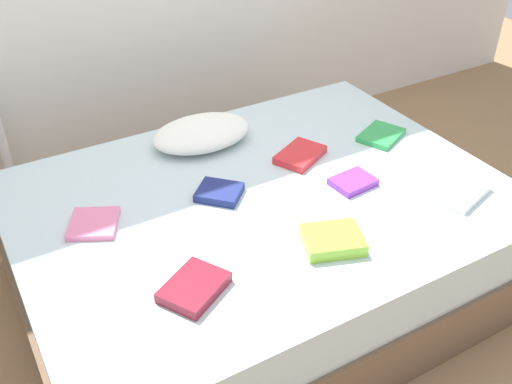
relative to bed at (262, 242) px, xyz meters
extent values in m
plane|color=#93704C|center=(0.00, 0.00, -0.25)|extent=(8.00, 8.00, 0.00)
cube|color=brown|center=(0.00, 0.00, -0.11)|extent=(2.00, 1.50, 0.28)
cube|color=silver|center=(0.00, 0.00, 0.14)|extent=(1.96, 1.46, 0.22)
cylinder|color=white|center=(-0.83, 1.20, 0.15)|extent=(0.04, 0.04, 0.53)
ellipsoid|color=white|center=(-0.03, 0.50, 0.31)|extent=(0.47, 0.32, 0.11)
cube|color=pink|center=(-0.66, 0.14, 0.26)|extent=(0.24, 0.24, 0.02)
cube|color=green|center=(0.73, 0.12, 0.27)|extent=(0.26, 0.24, 0.03)
cube|color=purple|center=(0.36, -0.13, 0.27)|extent=(0.19, 0.15, 0.03)
cube|color=maroon|center=(-0.48, -0.37, 0.27)|extent=(0.27, 0.25, 0.04)
cube|color=navy|center=(-0.16, 0.08, 0.27)|extent=(0.23, 0.23, 0.03)
cube|color=white|center=(0.70, -0.42, 0.27)|extent=(0.27, 0.20, 0.03)
cube|color=#8CC638|center=(0.06, -0.41, 0.28)|extent=(0.26, 0.24, 0.05)
cube|color=red|center=(0.29, 0.16, 0.27)|extent=(0.27, 0.24, 0.03)
camera|label=1|loc=(-1.00, -1.68, 1.62)|focal=40.90mm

